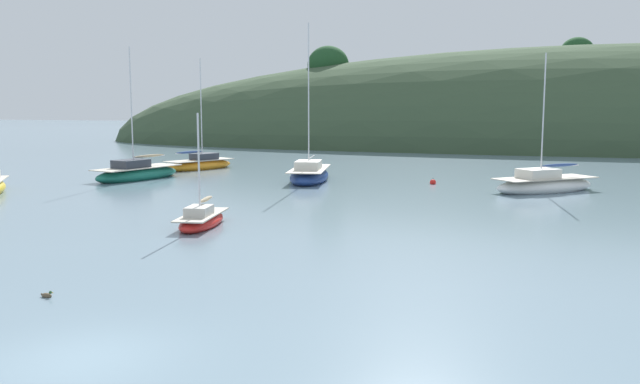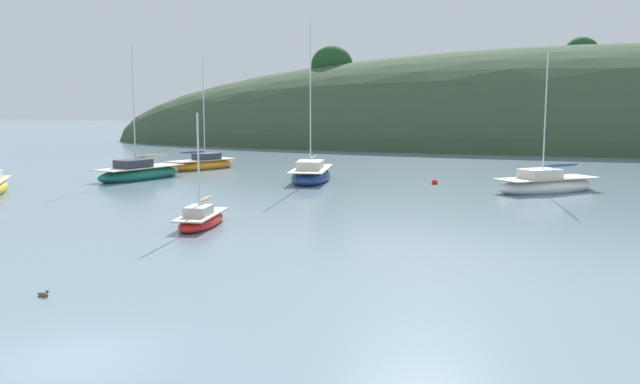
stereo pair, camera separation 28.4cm
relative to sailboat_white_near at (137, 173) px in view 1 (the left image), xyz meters
The scene contains 9 objects.
ground_plane 36.83m from the sailboat_white_near, 61.29° to the right, with size 400.00×400.00×0.00m, color slate.
far_shoreline_hill 65.34m from the sailboat_white_near, 49.20° to the left, with size 150.00×36.00×28.47m.
sailboat_white_near is the anchor object (origin of this frame).
sailboat_black_sloop 21.27m from the sailboat_white_near, 51.68° to the right, with size 2.16×4.76×5.40m.
sailboat_teal_outer 13.11m from the sailboat_white_near, ahead, with size 3.87×8.21×11.67m.
sailboat_blue_center 8.67m from the sailboat_white_near, 82.90° to the left, with size 5.03×7.12×9.79m.
sailboat_grey_yawl 29.29m from the sailboat_white_near, ahead, with size 7.47×6.82×9.12m.
mooring_buoy_inner 22.08m from the sailboat_white_near, ahead, with size 0.44×0.44×0.54m.
duck_trailing 31.55m from the sailboat_white_near, 64.11° to the right, with size 0.43×0.21×0.24m.
Camera 1 is at (8.77, -12.17, 5.59)m, focal length 37.24 mm.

